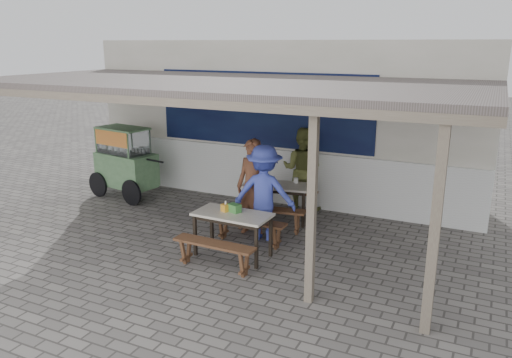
{
  "coord_description": "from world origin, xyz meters",
  "views": [
    {
      "loc": [
        4.37,
        -6.8,
        3.45
      ],
      "look_at": [
        0.68,
        0.9,
        1.1
      ],
      "focal_mm": 35.0,
      "sensor_mm": 36.0,
      "label": 1
    }
  ],
  "objects_px": {
    "condiment_bowl": "(268,181)",
    "bench_left_street": "(268,214)",
    "table_right": "(233,218)",
    "vendor_cart": "(125,160)",
    "bench_left_wall": "(284,195)",
    "patron_right_table": "(264,193)",
    "patron_wall_side": "(302,169)",
    "tissue_box": "(226,208)",
    "bench_right_wall": "(249,226)",
    "patron_street_side": "(253,187)",
    "table_left": "(277,188)",
    "bench_right_street": "(214,250)",
    "donation_box": "(234,208)",
    "condiment_jar": "(296,180)"
  },
  "relations": [
    {
      "from": "table_left",
      "to": "bench_left_street",
      "type": "xyz_separation_m",
      "value": [
        0.1,
        -0.61,
        -0.33
      ]
    },
    {
      "from": "table_left",
      "to": "bench_left_wall",
      "type": "bearing_deg",
      "value": 90.0
    },
    {
      "from": "bench_right_wall",
      "to": "tissue_box",
      "type": "xyz_separation_m",
      "value": [
        -0.16,
        -0.55,
        0.48
      ]
    },
    {
      "from": "tissue_box",
      "to": "condiment_bowl",
      "type": "height_order",
      "value": "tissue_box"
    },
    {
      "from": "patron_street_side",
      "to": "tissue_box",
      "type": "distance_m",
      "value": 1.01
    },
    {
      "from": "donation_box",
      "to": "bench_right_street",
      "type": "bearing_deg",
      "value": -91.15
    },
    {
      "from": "table_right",
      "to": "bench_right_street",
      "type": "xyz_separation_m",
      "value": [
        -0.01,
        -0.59,
        -0.33
      ]
    },
    {
      "from": "bench_left_street",
      "to": "patron_right_table",
      "type": "relative_size",
      "value": 0.83
    },
    {
      "from": "table_right",
      "to": "bench_right_wall",
      "type": "height_order",
      "value": "table_right"
    },
    {
      "from": "table_right",
      "to": "vendor_cart",
      "type": "relative_size",
      "value": 0.61
    },
    {
      "from": "patron_wall_side",
      "to": "condiment_bowl",
      "type": "bearing_deg",
      "value": 54.9
    },
    {
      "from": "patron_street_side",
      "to": "tissue_box",
      "type": "relative_size",
      "value": 14.62
    },
    {
      "from": "bench_left_street",
      "to": "bench_right_wall",
      "type": "relative_size",
      "value": 1.05
    },
    {
      "from": "bench_left_wall",
      "to": "patron_right_table",
      "type": "height_order",
      "value": "patron_right_table"
    },
    {
      "from": "condiment_jar",
      "to": "bench_right_street",
      "type": "bearing_deg",
      "value": -95.78
    },
    {
      "from": "bench_right_wall",
      "to": "condiment_jar",
      "type": "bearing_deg",
      "value": 82.12
    },
    {
      "from": "bench_right_wall",
      "to": "patron_wall_side",
      "type": "height_order",
      "value": "patron_wall_side"
    },
    {
      "from": "vendor_cart",
      "to": "patron_street_side",
      "type": "height_order",
      "value": "patron_street_side"
    },
    {
      "from": "bench_left_wall",
      "to": "patron_wall_side",
      "type": "distance_m",
      "value": 0.67
    },
    {
      "from": "patron_wall_side",
      "to": "tissue_box",
      "type": "bearing_deg",
      "value": 78.44
    },
    {
      "from": "bench_left_wall",
      "to": "tissue_box",
      "type": "xyz_separation_m",
      "value": [
        -0.02,
        -2.48,
        0.48
      ]
    },
    {
      "from": "bench_right_street",
      "to": "donation_box",
      "type": "xyz_separation_m",
      "value": [
        0.01,
        0.66,
        0.48
      ]
    },
    {
      "from": "patron_wall_side",
      "to": "tissue_box",
      "type": "distance_m",
      "value": 2.74
    },
    {
      "from": "condiment_bowl",
      "to": "table_right",
      "type": "bearing_deg",
      "value": -82.29
    },
    {
      "from": "donation_box",
      "to": "condiment_bowl",
      "type": "xyz_separation_m",
      "value": [
        -0.27,
        1.93,
        -0.05
      ]
    },
    {
      "from": "bench_right_street",
      "to": "donation_box",
      "type": "distance_m",
      "value": 0.82
    },
    {
      "from": "bench_right_street",
      "to": "donation_box",
      "type": "height_order",
      "value": "donation_box"
    },
    {
      "from": "condiment_jar",
      "to": "patron_right_table",
      "type": "bearing_deg",
      "value": -95.52
    },
    {
      "from": "table_right",
      "to": "patron_wall_side",
      "type": "relative_size",
      "value": 0.72
    },
    {
      "from": "patron_wall_side",
      "to": "bench_left_wall",
      "type": "bearing_deg",
      "value": 33.89
    },
    {
      "from": "condiment_bowl",
      "to": "bench_left_street",
      "type": "bearing_deg",
      "value": -64.47
    },
    {
      "from": "patron_wall_side",
      "to": "patron_right_table",
      "type": "height_order",
      "value": "patron_wall_side"
    },
    {
      "from": "table_right",
      "to": "patron_right_table",
      "type": "relative_size",
      "value": 0.74
    },
    {
      "from": "donation_box",
      "to": "bench_right_wall",
      "type": "bearing_deg",
      "value": 88.65
    },
    {
      "from": "bench_right_wall",
      "to": "tissue_box",
      "type": "relative_size",
      "value": 11.18
    },
    {
      "from": "bench_left_street",
      "to": "bench_right_street",
      "type": "bearing_deg",
      "value": -101.2
    },
    {
      "from": "bench_right_wall",
      "to": "patron_right_table",
      "type": "xyz_separation_m",
      "value": [
        0.13,
        0.34,
        0.53
      ]
    },
    {
      "from": "bench_right_wall",
      "to": "tissue_box",
      "type": "bearing_deg",
      "value": -105.27
    },
    {
      "from": "table_right",
      "to": "bench_right_wall",
      "type": "xyz_separation_m",
      "value": [
        0.01,
        0.59,
        -0.33
      ]
    },
    {
      "from": "bench_right_wall",
      "to": "table_right",
      "type": "bearing_deg",
      "value": -90.0
    },
    {
      "from": "patron_wall_side",
      "to": "tissue_box",
      "type": "relative_size",
      "value": 14.46
    },
    {
      "from": "patron_street_side",
      "to": "vendor_cart",
      "type": "bearing_deg",
      "value": 174.0
    },
    {
      "from": "table_right",
      "to": "tissue_box",
      "type": "xyz_separation_m",
      "value": [
        -0.15,
        0.04,
        0.14
      ]
    },
    {
      "from": "bench_right_street",
      "to": "patron_wall_side",
      "type": "xyz_separation_m",
      "value": [
        0.19,
        3.35,
        0.55
      ]
    },
    {
      "from": "tissue_box",
      "to": "condiment_jar",
      "type": "xyz_separation_m",
      "value": [
        0.42,
        2.13,
        -0.01
      ]
    },
    {
      "from": "table_left",
      "to": "table_right",
      "type": "relative_size",
      "value": 1.09
    },
    {
      "from": "table_right",
      "to": "bench_right_wall",
      "type": "bearing_deg",
      "value": 90.0
    },
    {
      "from": "bench_right_wall",
      "to": "patron_street_side",
      "type": "xyz_separation_m",
      "value": [
        -0.16,
        0.46,
        0.56
      ]
    },
    {
      "from": "table_left",
      "to": "bench_right_wall",
      "type": "distance_m",
      "value": 1.36
    },
    {
      "from": "bench_right_wall",
      "to": "bench_right_street",
      "type": "bearing_deg",
      "value": -90.0
    }
  ]
}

